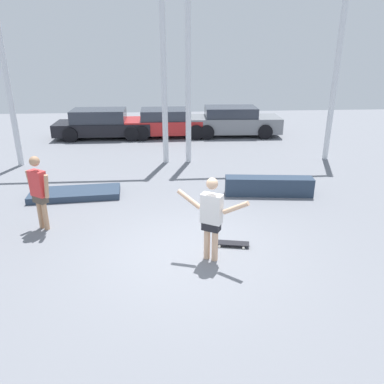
% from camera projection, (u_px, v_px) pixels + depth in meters
% --- Properties ---
extents(ground_plane, '(36.00, 36.00, 0.00)m').
position_uv_depth(ground_plane, '(189.00, 253.00, 7.76)').
color(ground_plane, slate).
extents(skateboarder, '(1.33, 0.82, 1.73)m').
position_uv_depth(skateboarder, '(211.00, 215.00, 7.19)').
color(skateboarder, '#DBAD89').
rests_on(skateboarder, ground_plane).
extents(skateboard, '(0.77, 0.35, 0.08)m').
position_uv_depth(skateboard, '(232.00, 243.00, 8.01)').
color(skateboard, black).
rests_on(skateboard, ground_plane).
extents(grind_box, '(2.51, 0.73, 0.53)m').
position_uv_depth(grind_box, '(269.00, 186.00, 10.70)').
color(grind_box, '#28384C').
rests_on(grind_box, ground_plane).
extents(manual_pad, '(2.56, 1.15, 0.18)m').
position_uv_depth(manual_pad, '(75.00, 193.00, 10.65)').
color(manual_pad, '#28384C').
rests_on(manual_pad, ground_plane).
extents(canopy_support_left, '(5.42, 0.20, 5.70)m').
position_uv_depth(canopy_support_left, '(85.00, 63.00, 12.43)').
color(canopy_support_left, silver).
rests_on(canopy_support_left, ground_plane).
extents(canopy_support_right, '(5.42, 0.20, 5.70)m').
position_uv_depth(canopy_support_right, '(264.00, 63.00, 12.85)').
color(canopy_support_right, silver).
rests_on(canopy_support_right, ground_plane).
extents(parked_car_black, '(4.39, 1.88, 1.31)m').
position_uv_depth(parked_car_black, '(102.00, 124.00, 17.38)').
color(parked_car_black, black).
rests_on(parked_car_black, ground_plane).
extents(parked_car_red, '(4.00, 2.02, 1.27)m').
position_uv_depth(parked_car_red, '(167.00, 123.00, 17.69)').
color(parked_car_red, red).
rests_on(parked_car_red, ground_plane).
extents(parked_car_grey, '(4.40, 2.04, 1.35)m').
position_uv_depth(parked_car_grey, '(233.00, 121.00, 17.82)').
color(parked_car_grey, slate).
rests_on(parked_car_grey, ground_plane).
extents(bystander, '(0.65, 0.50, 1.76)m').
position_uv_depth(bystander, '(39.00, 190.00, 8.45)').
color(bystander, tan).
rests_on(bystander, ground_plane).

